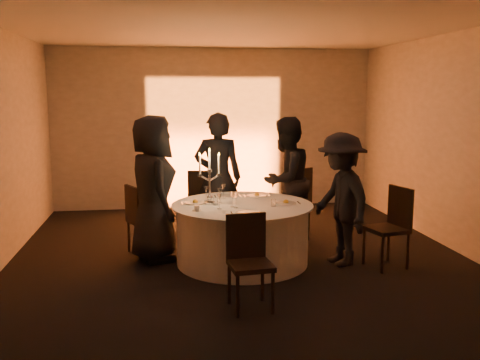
{
  "coord_description": "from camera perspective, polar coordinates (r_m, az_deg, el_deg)",
  "views": [
    {
      "loc": [
        -1.02,
        -6.58,
        2.17
      ],
      "look_at": [
        0.0,
        0.2,
        1.05
      ],
      "focal_mm": 40.0,
      "sensor_mm": 36.0,
      "label": 1
    }
  ],
  "objects": [
    {
      "name": "floor",
      "position": [
        7.0,
        0.25,
        -8.77
      ],
      "size": [
        7.0,
        7.0,
        0.0
      ],
      "primitive_type": "plane",
      "color": "black",
      "rests_on": "ground"
    },
    {
      "name": "wine_glass_b",
      "position": [
        6.55,
        -0.43,
        -1.83
      ],
      "size": [
        0.07,
        0.07,
        0.19
      ],
      "color": "silver",
      "rests_on": "banquet_table"
    },
    {
      "name": "plate_left",
      "position": [
        6.88,
        -4.79,
        -2.36
      ],
      "size": [
        0.36,
        0.27,
        0.08
      ],
      "color": "silver",
      "rests_on": "banquet_table"
    },
    {
      "name": "guest_back_left",
      "position": [
        7.8,
        -2.37,
        0.26
      ],
      "size": [
        0.76,
        0.57,
        1.9
      ],
      "primitive_type": "imported",
      "rotation": [
        0.0,
        0.0,
        2.96
      ],
      "color": "black",
      "rests_on": "floor"
    },
    {
      "name": "chair_back_right",
      "position": [
        8.26,
        5.98,
        -1.81
      ],
      "size": [
        0.64,
        0.64,
        1.04
      ],
      "rotation": [
        0.0,
        0.0,
        -2.51
      ],
      "color": "black",
      "rests_on": "floor"
    },
    {
      "name": "guest_right",
      "position": [
        6.86,
        10.7,
        -2.04
      ],
      "size": [
        0.82,
        1.19,
        1.69
      ],
      "primitive_type": "imported",
      "rotation": [
        0.0,
        0.0,
        -1.39
      ],
      "color": "black",
      "rests_on": "floor"
    },
    {
      "name": "plate_right",
      "position": [
        6.86,
        4.92,
        -2.38
      ],
      "size": [
        0.36,
        0.26,
        0.08
      ],
      "color": "silver",
      "rests_on": "banquet_table"
    },
    {
      "name": "wall_back",
      "position": [
        10.15,
        -2.78,
        5.48
      ],
      "size": [
        7.0,
        0.0,
        7.0
      ],
      "primitive_type": "plane",
      "rotation": [
        1.57,
        0.0,
        0.0
      ],
      "color": "#AAA79E",
      "rests_on": "floor"
    },
    {
      "name": "tumbler_b",
      "position": [
        6.77,
        -2.64,
        -2.28
      ],
      "size": [
        0.07,
        0.07,
        0.09
      ],
      "primitive_type": "cylinder",
      "color": "silver",
      "rests_on": "banquet_table"
    },
    {
      "name": "ceiling",
      "position": [
        6.71,
        0.26,
        16.38
      ],
      "size": [
        7.0,
        7.0,
        0.0
      ],
      "primitive_type": "plane",
      "rotation": [
        3.14,
        0.0,
        0.0
      ],
      "color": "silver",
      "rests_on": "wall_back"
    },
    {
      "name": "plate_back_right",
      "position": [
        7.33,
        1.82,
        -1.6
      ],
      "size": [
        0.36,
        0.27,
        0.08
      ],
      "color": "silver",
      "rests_on": "banquet_table"
    },
    {
      "name": "wine_glass_f",
      "position": [
        6.86,
        -2.14,
        -1.34
      ],
      "size": [
        0.07,
        0.07,
        0.19
      ],
      "color": "silver",
      "rests_on": "banquet_table"
    },
    {
      "name": "wine_glass_c",
      "position": [
        7.12,
        -1.78,
        -0.94
      ],
      "size": [
        0.07,
        0.07,
        0.19
      ],
      "color": "silver",
      "rests_on": "banquet_table"
    },
    {
      "name": "tumbler_a",
      "position": [
        6.68,
        3.59,
        -2.45
      ],
      "size": [
        0.07,
        0.07,
        0.09
      ],
      "primitive_type": "cylinder",
      "color": "silver",
      "rests_on": "banquet_table"
    },
    {
      "name": "coffee_cup",
      "position": [
        6.45,
        -4.62,
        -3.02
      ],
      "size": [
        0.11,
        0.11,
        0.07
      ],
      "color": "silver",
      "rests_on": "banquet_table"
    },
    {
      "name": "wine_glass_d",
      "position": [
        6.5,
        -2.23,
        -1.93
      ],
      "size": [
        0.07,
        0.07,
        0.19
      ],
      "color": "silver",
      "rests_on": "banquet_table"
    },
    {
      "name": "wine_glass_e",
      "position": [
        7.01,
        -3.63,
        -1.12
      ],
      "size": [
        0.07,
        0.07,
        0.19
      ],
      "color": "silver",
      "rests_on": "banquet_table"
    },
    {
      "name": "chair_front",
      "position": [
        5.48,
        0.92,
        -8.06
      ],
      "size": [
        0.46,
        0.46,
        0.95
      ],
      "rotation": [
        0.0,
        0.0,
        0.1
      ],
      "color": "black",
      "rests_on": "floor"
    },
    {
      "name": "chair_right",
      "position": [
        6.98,
        15.92,
        -4.33
      ],
      "size": [
        0.54,
        0.54,
        1.01
      ],
      "rotation": [
        0.0,
        0.0,
        -1.33
      ],
      "color": "black",
      "rests_on": "floor"
    },
    {
      "name": "chair_left",
      "position": [
        7.35,
        -10.59,
        -3.76
      ],
      "size": [
        0.55,
        0.55,
        0.95
      ],
      "rotation": [
        0.0,
        0.0,
        2.03
      ],
      "color": "black",
      "rests_on": "floor"
    },
    {
      "name": "guest_back_right",
      "position": [
        7.76,
        4.88,
        -0.05
      ],
      "size": [
        1.13,
        1.11,
        1.83
      ],
      "primitive_type": "imported",
      "rotation": [
        0.0,
        0.0,
        -2.41
      ],
      "color": "black",
      "rests_on": "floor"
    },
    {
      "name": "wine_glass_a",
      "position": [
        6.62,
        -0.81,
        -1.72
      ],
      "size": [
        0.07,
        0.07,
        0.19
      ],
      "color": "silver",
      "rests_on": "banquet_table"
    },
    {
      "name": "wall_right",
      "position": [
        7.74,
        22.82,
        3.59
      ],
      "size": [
        0.0,
        7.0,
        7.0
      ],
      "primitive_type": "plane",
      "rotation": [
        1.57,
        0.0,
        -1.57
      ],
      "color": "#AAA79E",
      "rests_on": "floor"
    },
    {
      "name": "plate_front",
      "position": [
        6.29,
        0.67,
        -3.51
      ],
      "size": [
        0.36,
        0.25,
        0.01
      ],
      "color": "silver",
      "rests_on": "banquet_table"
    },
    {
      "name": "candelabra",
      "position": [
        6.81,
        -3.26,
        -0.47
      ],
      "size": [
        0.3,
        0.14,
        0.72
      ],
      "color": "silver",
      "rests_on": "banquet_table"
    },
    {
      "name": "uplighter_fixture",
      "position": [
        10.06,
        -2.54,
        -2.9
      ],
      "size": [
        0.25,
        0.12,
        0.1
      ],
      "primitive_type": "cube",
      "color": "black",
      "rests_on": "floor"
    },
    {
      "name": "banquet_table",
      "position": [
        6.89,
        0.25,
        -5.73
      ],
      "size": [
        1.8,
        1.8,
        0.77
      ],
      "color": "black",
      "rests_on": "floor"
    },
    {
      "name": "guest_left",
      "position": [
        6.99,
        -9.28,
        -0.91
      ],
      "size": [
        0.82,
        1.05,
        1.9
      ],
      "primitive_type": "imported",
      "rotation": [
        0.0,
        0.0,
        1.83
      ],
      "color": "black",
      "rests_on": "floor"
    },
    {
      "name": "chair_back_left",
      "position": [
        8.09,
        -3.82,
        -2.04
      ],
      "size": [
        0.55,
        0.55,
        1.03
      ],
      "rotation": [
        0.0,
        0.0,
        2.89
      ],
      "color": "black",
      "rests_on": "floor"
    },
    {
      "name": "wall_front",
      "position": [
        3.31,
        9.56,
        -2.53
      ],
      "size": [
        7.0,
        0.0,
        7.0
      ],
      "primitive_type": "plane",
      "rotation": [
        -1.57,
        0.0,
        0.0
      ],
      "color": "#AAA79E",
      "rests_on": "floor"
    },
    {
      "name": "plate_back_left",
      "position": [
        7.3,
        -1.33,
        -1.73
      ],
      "size": [
        0.36,
        0.26,
        0.01
      ],
      "color": "silver",
      "rests_on": "banquet_table"
    }
  ]
}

